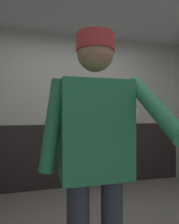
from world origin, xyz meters
The scene contains 5 objects.
wall_back centered at (0.00, 1.73, 1.29)m, with size 4.62×0.12×2.59m, color #B2B2AD.
wainscot_band_back centered at (0.00, 1.65, 0.53)m, with size 4.02×0.03×1.05m, color black.
urinal_solo centered at (0.39, 1.51, 0.78)m, with size 0.40×0.34×1.24m.
person centered at (-0.24, -0.42, 1.03)m, with size 0.66×0.60×1.73m.
soap_dispenser centered at (1.11, 1.63, 1.23)m, with size 0.10×0.07×0.18m, color silver.
Camera 1 is at (-0.59, -1.57, 1.23)m, focal length 30.84 mm.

